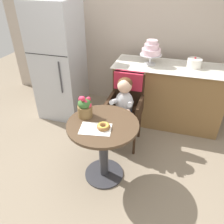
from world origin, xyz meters
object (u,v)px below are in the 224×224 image
at_px(tiered_cake_stand, 151,50).
at_px(refrigerator, 59,63).
at_px(seated_child, 124,101).
at_px(flower_vase, 85,107).
at_px(wicker_chair, 126,98).
at_px(donut_front, 103,126).
at_px(round_layer_cake, 194,63).
at_px(cafe_table, 103,140).

relative_size(tiered_cake_stand, refrigerator, 0.19).
height_order(seated_child, flower_vase, flower_vase).
bearing_deg(refrigerator, seated_child, -26.02).
bearing_deg(tiered_cake_stand, wicker_chair, -107.26).
distance_m(seated_child, donut_front, 0.63).
height_order(seated_child, tiered_cake_stand, tiered_cake_stand).
bearing_deg(tiered_cake_stand, donut_front, -99.33).
bearing_deg(flower_vase, refrigerator, 129.17).
bearing_deg(round_layer_cake, donut_front, -119.54).
relative_size(round_layer_cake, refrigerator, 0.11).
bearing_deg(tiered_cake_stand, cafe_table, -101.25).
height_order(cafe_table, seated_child, seated_child).
distance_m(flower_vase, refrigerator, 1.32).
distance_m(cafe_table, wicker_chair, 0.72).
relative_size(wicker_chair, flower_vase, 3.92).
xyz_separation_m(donut_front, round_layer_cake, (0.81, 1.42, 0.21)).
relative_size(cafe_table, refrigerator, 0.42).
distance_m(tiered_cake_stand, refrigerator, 1.35).
bearing_deg(refrigerator, tiered_cake_stand, 8.69).
xyz_separation_m(cafe_table, tiered_cake_stand, (0.26, 1.30, 0.59)).
distance_m(wicker_chair, flower_vase, 0.72).
distance_m(flower_vase, tiered_cake_stand, 1.34).
bearing_deg(seated_child, cafe_table, -97.68).
bearing_deg(donut_front, round_layer_cake, 60.46).
distance_m(tiered_cake_stand, round_layer_cake, 0.60).
height_order(donut_front, tiered_cake_stand, tiered_cake_stand).
xyz_separation_m(seated_child, tiered_cake_stand, (0.18, 0.75, 0.42)).
bearing_deg(flower_vase, wicker_chair, 65.58).
relative_size(wicker_chair, refrigerator, 0.56).
bearing_deg(seated_child, refrigerator, 153.98).
relative_size(seated_child, round_layer_cake, 3.85).
xyz_separation_m(flower_vase, refrigerator, (-0.84, 1.03, 0.02)).
distance_m(cafe_table, tiered_cake_stand, 1.45).
bearing_deg(cafe_table, flower_vase, 161.07).
distance_m(flower_vase, round_layer_cake, 1.66).
bearing_deg(wicker_chair, round_layer_cake, 38.26).
xyz_separation_m(wicker_chair, tiered_cake_stand, (0.18, 0.59, 0.46)).
bearing_deg(refrigerator, flower_vase, -50.83).
bearing_deg(refrigerator, donut_front, -47.36).
relative_size(donut_front, refrigerator, 0.08).
height_order(flower_vase, refrigerator, refrigerator).
bearing_deg(round_layer_cake, flower_vase, -129.56).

